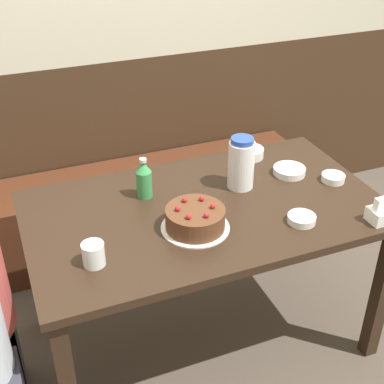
{
  "coord_description": "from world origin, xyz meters",
  "views": [
    {
      "loc": [
        -0.72,
        -1.64,
        1.9
      ],
      "look_at": [
        -0.04,
        0.05,
        0.78
      ],
      "focal_mm": 50.0,
      "sensor_mm": 36.0,
      "label": 1
    }
  ],
  "objects_px": {
    "birthday_cake": "(195,219)",
    "water_pitcher": "(241,163)",
    "soju_bottle": "(144,179)",
    "bowl_side_dish": "(302,219)",
    "glass_water_tall": "(93,254)",
    "bench_seat": "(147,206)",
    "bowl_rice_small": "(333,178)",
    "bowl_sauce_shallow": "(289,171)",
    "bowl_soup_white": "(250,153)",
    "napkin_holder": "(383,212)"
  },
  "relations": [
    {
      "from": "bowl_side_dish",
      "to": "bowl_sauce_shallow",
      "type": "xyz_separation_m",
      "value": [
        0.15,
        0.34,
        0.0
      ]
    },
    {
      "from": "bowl_sauce_shallow",
      "to": "water_pitcher",
      "type": "bearing_deg",
      "value": -176.6
    },
    {
      "from": "bowl_rice_small",
      "to": "bowl_sauce_shallow",
      "type": "bearing_deg",
      "value": 139.18
    },
    {
      "from": "bench_seat",
      "to": "soju_bottle",
      "type": "height_order",
      "value": "soju_bottle"
    },
    {
      "from": "bench_seat",
      "to": "glass_water_tall",
      "type": "height_order",
      "value": "glass_water_tall"
    },
    {
      "from": "soju_bottle",
      "to": "napkin_holder",
      "type": "distance_m",
      "value": 0.94
    },
    {
      "from": "glass_water_tall",
      "to": "soju_bottle",
      "type": "bearing_deg",
      "value": 50.53
    },
    {
      "from": "birthday_cake",
      "to": "bowl_side_dish",
      "type": "height_order",
      "value": "birthday_cake"
    },
    {
      "from": "soju_bottle",
      "to": "glass_water_tall",
      "type": "height_order",
      "value": "soju_bottle"
    },
    {
      "from": "napkin_holder",
      "to": "bowl_sauce_shallow",
      "type": "distance_m",
      "value": 0.47
    },
    {
      "from": "bench_seat",
      "to": "bowl_side_dish",
      "type": "height_order",
      "value": "bowl_side_dish"
    },
    {
      "from": "birthday_cake",
      "to": "water_pitcher",
      "type": "distance_m",
      "value": 0.37
    },
    {
      "from": "napkin_holder",
      "to": "bowl_side_dish",
      "type": "bearing_deg",
      "value": 160.03
    },
    {
      "from": "bowl_rice_small",
      "to": "water_pitcher",
      "type": "bearing_deg",
      "value": 164.46
    },
    {
      "from": "bowl_rice_small",
      "to": "soju_bottle",
      "type": "bearing_deg",
      "value": 167.0
    },
    {
      "from": "soju_bottle",
      "to": "bowl_sauce_shallow",
      "type": "height_order",
      "value": "soju_bottle"
    },
    {
      "from": "birthday_cake",
      "to": "water_pitcher",
      "type": "height_order",
      "value": "water_pitcher"
    },
    {
      "from": "bench_seat",
      "to": "bowl_rice_small",
      "type": "relative_size",
      "value": 18.07
    },
    {
      "from": "napkin_holder",
      "to": "bowl_soup_white",
      "type": "bearing_deg",
      "value": 109.46
    },
    {
      "from": "bench_seat",
      "to": "water_pitcher",
      "type": "relative_size",
      "value": 8.01
    },
    {
      "from": "birthday_cake",
      "to": "soju_bottle",
      "type": "relative_size",
      "value": 1.49
    },
    {
      "from": "birthday_cake",
      "to": "glass_water_tall",
      "type": "xyz_separation_m",
      "value": [
        -0.4,
        -0.07,
        0.0
      ]
    },
    {
      "from": "water_pitcher",
      "to": "bowl_sauce_shallow",
      "type": "bearing_deg",
      "value": 3.4
    },
    {
      "from": "soju_bottle",
      "to": "bowl_side_dish",
      "type": "bearing_deg",
      "value": -38.74
    },
    {
      "from": "bowl_soup_white",
      "to": "napkin_holder",
      "type": "bearing_deg",
      "value": -70.54
    },
    {
      "from": "bench_seat",
      "to": "birthday_cake",
      "type": "distance_m",
      "value": 1.1
    },
    {
      "from": "bowl_side_dish",
      "to": "bowl_sauce_shallow",
      "type": "bearing_deg",
      "value": 66.44
    },
    {
      "from": "water_pitcher",
      "to": "bowl_side_dish",
      "type": "xyz_separation_m",
      "value": [
        0.1,
        -0.33,
        -0.1
      ]
    },
    {
      "from": "bowl_sauce_shallow",
      "to": "bowl_soup_white",
      "type": "bearing_deg",
      "value": 113.25
    },
    {
      "from": "water_pitcher",
      "to": "glass_water_tall",
      "type": "xyz_separation_m",
      "value": [
        -0.69,
        -0.28,
        -0.07
      ]
    },
    {
      "from": "bowl_rice_small",
      "to": "bowl_side_dish",
      "type": "height_order",
      "value": "bowl_rice_small"
    },
    {
      "from": "birthday_cake",
      "to": "soju_bottle",
      "type": "distance_m",
      "value": 0.31
    },
    {
      "from": "water_pitcher",
      "to": "bowl_sauce_shallow",
      "type": "xyz_separation_m",
      "value": [
        0.25,
        0.01,
        -0.1
      ]
    },
    {
      "from": "bowl_rice_small",
      "to": "bowl_side_dish",
      "type": "bearing_deg",
      "value": -143.32
    },
    {
      "from": "birthday_cake",
      "to": "bowl_sauce_shallow",
      "type": "height_order",
      "value": "birthday_cake"
    },
    {
      "from": "birthday_cake",
      "to": "napkin_holder",
      "type": "height_order",
      "value": "same"
    },
    {
      "from": "birthday_cake",
      "to": "soju_bottle",
      "type": "height_order",
      "value": "soju_bottle"
    },
    {
      "from": "bench_seat",
      "to": "soju_bottle",
      "type": "xyz_separation_m",
      "value": [
        -0.2,
        -0.66,
        0.58
      ]
    },
    {
      "from": "water_pitcher",
      "to": "glass_water_tall",
      "type": "relative_size",
      "value": 2.67
    },
    {
      "from": "water_pitcher",
      "to": "bowl_rice_small",
      "type": "bearing_deg",
      "value": -15.54
    },
    {
      "from": "bench_seat",
      "to": "glass_water_tall",
      "type": "bearing_deg",
      "value": -115.87
    },
    {
      "from": "napkin_holder",
      "to": "glass_water_tall",
      "type": "xyz_separation_m",
      "value": [
        -1.09,
        0.15,
        0.0
      ]
    },
    {
      "from": "birthday_cake",
      "to": "bowl_soup_white",
      "type": "relative_size",
      "value": 2.0
    },
    {
      "from": "birthday_cake",
      "to": "bowl_rice_small",
      "type": "distance_m",
      "value": 0.7
    },
    {
      "from": "birthday_cake",
      "to": "bowl_soup_white",
      "type": "distance_m",
      "value": 0.63
    },
    {
      "from": "birthday_cake",
      "to": "bowl_side_dish",
      "type": "relative_size",
      "value": 2.39
    },
    {
      "from": "soju_bottle",
      "to": "bowl_rice_small",
      "type": "height_order",
      "value": "soju_bottle"
    },
    {
      "from": "birthday_cake",
      "to": "napkin_holder",
      "type": "bearing_deg",
      "value": -17.73
    },
    {
      "from": "bowl_side_dish",
      "to": "birthday_cake",
      "type": "bearing_deg",
      "value": 163.96
    },
    {
      "from": "bowl_rice_small",
      "to": "bowl_sauce_shallow",
      "type": "xyz_separation_m",
      "value": [
        -0.14,
        0.12,
        0.0
      ]
    }
  ]
}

